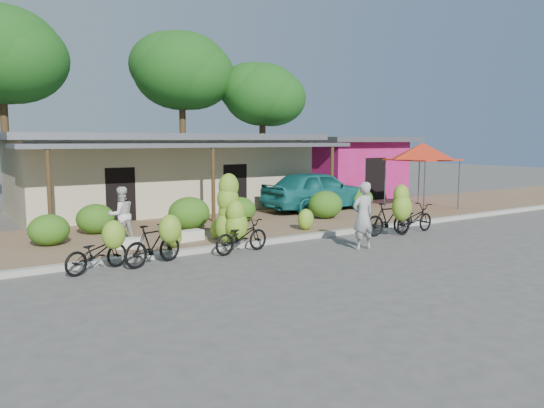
{
  "coord_description": "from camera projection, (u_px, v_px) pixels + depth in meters",
  "views": [
    {
      "loc": [
        -8.84,
        -11.06,
        3.09
      ],
      "look_at": [
        -0.18,
        1.97,
        1.2
      ],
      "focal_mm": 35.0,
      "sensor_mm": 36.0,
      "label": 1
    }
  ],
  "objects": [
    {
      "name": "loose_banana_c",
      "position": [
        306.0,
        219.0,
        17.6
      ],
      "size": [
        0.56,
        0.48,
        0.7
      ],
      "primitive_type": "ellipsoid",
      "color": "#8EB22C",
      "rests_on": "sidewalk"
    },
    {
      "name": "ground",
      "position": [
        318.0,
        255.0,
        14.37
      ],
      "size": [
        100.0,
        100.0,
        0.0
      ],
      "primitive_type": "plane",
      "color": "#4D4B48",
      "rests_on": "ground"
    },
    {
      "name": "red_canopy",
      "position": [
        422.0,
        151.0,
        22.92
      ],
      "size": [
        3.5,
        3.5,
        2.86
      ],
      "color": "#59595E",
      "rests_on": "sidewalk"
    },
    {
      "name": "teal_van",
      "position": [
        317.0,
        190.0,
        22.49
      ],
      "size": [
        5.08,
        2.24,
        1.7
      ],
      "primitive_type": "imported",
      "rotation": [
        0.0,
        0.0,
        1.62
      ],
      "color": "#176969",
      "rests_on": "sidewalk"
    },
    {
      "name": "sack_near",
      "position": [
        189.0,
        235.0,
        15.75
      ],
      "size": [
        0.89,
        0.49,
        0.3
      ],
      "primitive_type": "cube",
      "rotation": [
        0.0,
        0.0,
        0.11
      ],
      "color": "silver",
      "rests_on": "sidewalk"
    },
    {
      "name": "sack_far",
      "position": [
        130.0,
        243.0,
        14.63
      ],
      "size": [
        0.84,
        0.68,
        0.28
      ],
      "primitive_type": "cube",
      "rotation": [
        0.0,
        0.0,
        -0.47
      ],
      "color": "silver",
      "rests_on": "sidewalk"
    },
    {
      "name": "loose_banana_b",
      "position": [
        218.0,
        229.0,
        15.97
      ],
      "size": [
        0.48,
        0.41,
        0.6
      ],
      "primitive_type": "ellipsoid",
      "color": "#8EB22C",
      "rests_on": "sidewalk"
    },
    {
      "name": "bike_right",
      "position": [
        393.0,
        214.0,
        17.01
      ],
      "size": [
        1.85,
        1.3,
        1.71
      ],
      "rotation": [
        0.0,
        0.0,
        1.43
      ],
      "color": "black",
      "rests_on": "ground"
    },
    {
      "name": "bystander",
      "position": [
        121.0,
        215.0,
        15.39
      ],
      "size": [
        0.83,
        0.67,
        1.63
      ],
      "primitive_type": "imported",
      "rotation": [
        0.0,
        0.0,
        3.21
      ],
      "color": "silver",
      "rests_on": "sidewalk"
    },
    {
      "name": "bike_left",
      "position": [
        156.0,
        242.0,
        13.04
      ],
      "size": [
        1.78,
        1.35,
        1.33
      ],
      "rotation": [
        0.0,
        0.0,
        1.88
      ],
      "color": "black",
      "rests_on": "ground"
    },
    {
      "name": "hedge_2",
      "position": [
        189.0,
        213.0,
        17.63
      ],
      "size": [
        1.4,
        1.26,
        1.09
      ],
      "primitive_type": "ellipsoid",
      "color": "#275413",
      "rests_on": "sidewalk"
    },
    {
      "name": "sidewalk",
      "position": [
        228.0,
        227.0,
        18.5
      ],
      "size": [
        60.0,
        6.0,
        0.12
      ],
      "primitive_type": "cube",
      "color": "olive",
      "rests_on": "ground"
    },
    {
      "name": "bike_far_left",
      "position": [
        99.0,
        250.0,
        12.41
      ],
      "size": [
        1.82,
        1.42,
        1.28
      ],
      "rotation": [
        0.0,
        0.0,
        1.94
      ],
      "color": "black",
      "rests_on": "ground"
    },
    {
      "name": "loose_banana_a",
      "position": [
        173.0,
        237.0,
        14.72
      ],
      "size": [
        0.48,
        0.41,
        0.6
      ],
      "primitive_type": "ellipsoid",
      "color": "#8EB22C",
      "rests_on": "sidewalk"
    },
    {
      "name": "bike_center",
      "position": [
        235.0,
        222.0,
        14.71
      ],
      "size": [
        1.84,
        1.28,
        2.17
      ],
      "rotation": [
        0.0,
        0.0,
        1.73
      ],
      "color": "black",
      "rests_on": "ground"
    },
    {
      "name": "tree_near_right",
      "position": [
        258.0,
        93.0,
        29.79
      ],
      "size": [
        4.54,
        4.37,
        7.42
      ],
      "color": "#4B391E",
      "rests_on": "ground"
    },
    {
      "name": "shop_main",
      "position": [
        162.0,
        172.0,
        23.2
      ],
      "size": [
        13.0,
        8.5,
        3.35
      ],
      "color": "#BCB38E",
      "rests_on": "ground"
    },
    {
      "name": "shop_pink",
      "position": [
        343.0,
        166.0,
        29.03
      ],
      "size": [
        6.0,
        6.0,
        3.25
      ],
      "color": "#C21D82",
      "rests_on": "ground"
    },
    {
      "name": "bike_far_right",
      "position": [
        414.0,
        219.0,
        17.67
      ],
      "size": [
        1.9,
        0.83,
        0.97
      ],
      "rotation": [
        0.0,
        0.0,
        1.68
      ],
      "color": "black",
      "rests_on": "ground"
    },
    {
      "name": "hedge_0",
      "position": [
        49.0,
        230.0,
        14.98
      ],
      "size": [
        1.14,
        1.03,
        0.89
      ],
      "primitive_type": "ellipsoid",
      "color": "#275413",
      "rests_on": "sidewalk"
    },
    {
      "name": "hedge_4",
      "position": [
        325.0,
        205.0,
        20.2
      ],
      "size": [
        1.35,
        1.21,
        1.05
      ],
      "primitive_type": "ellipsoid",
      "color": "#275413",
      "rests_on": "sidewalk"
    },
    {
      "name": "vendor",
      "position": [
        363.0,
        216.0,
        14.95
      ],
      "size": [
        0.74,
        0.51,
        1.93
      ],
      "primitive_type": "imported",
      "rotation": [
        0.0,
        0.0,
        3.06
      ],
      "color": "#989898",
      "rests_on": "ground"
    },
    {
      "name": "curb",
      "position": [
        276.0,
        240.0,
        16.02
      ],
      "size": [
        60.0,
        0.25,
        0.15
      ],
      "primitive_type": "cube",
      "color": "#A8A399",
      "rests_on": "ground"
    },
    {
      "name": "hedge_3",
      "position": [
        240.0,
        210.0,
        19.21
      ],
      "size": [
        1.18,
        1.06,
        0.92
      ],
      "primitive_type": "ellipsoid",
      "color": "#275413",
      "rests_on": "sidewalk"
    },
    {
      "name": "hedge_1",
      "position": [
        96.0,
        219.0,
        16.88
      ],
      "size": [
        1.22,
        1.1,
        0.95
      ],
      "primitive_type": "ellipsoid",
      "color": "#275413",
      "rests_on": "sidewalk"
    },
    {
      "name": "hedge_5",
      "position": [
        360.0,
        198.0,
        23.0
      ],
      "size": [
        1.17,
        1.05,
        0.91
      ],
      "primitive_type": "ellipsoid",
      "color": "#275413",
      "rests_on": "sidewalk"
    },
    {
      "name": "tree_center_right",
      "position": [
        177.0,
        69.0,
        29.09
      ],
      "size": [
        5.44,
        5.34,
        9.01
      ],
      "color": "#4B391E",
      "rests_on": "ground"
    }
  ]
}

